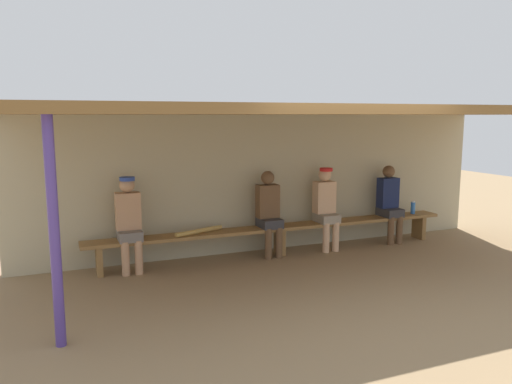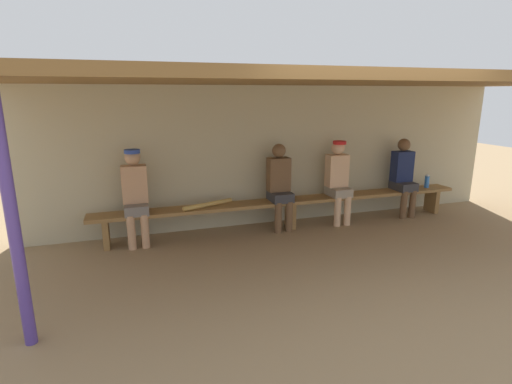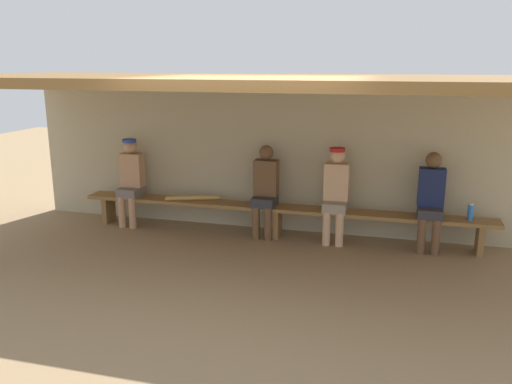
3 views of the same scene
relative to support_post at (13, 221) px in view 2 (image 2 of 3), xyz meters
The scene contains 11 objects.
ground_plane 3.51m from the support_post, ahead, with size 24.00×24.00×0.00m, color #937754.
back_wall 4.16m from the support_post, 37.84° to the left, with size 8.00×0.20×2.20m, color #B7AD8C.
dugout_roof 3.70m from the support_post, 20.85° to the left, with size 8.00×2.80×0.12m, color brown.
support_post is the anchor object (origin of this frame).
bench 3.96m from the support_post, 32.61° to the left, with size 6.00×0.36×0.46m.
player_in_blue 5.78m from the support_post, 21.37° to the left, with size 0.34×0.42×1.34m.
player_near_post 4.63m from the support_post, 27.09° to the left, with size 0.34×0.42×1.34m.
player_with_sunglasses 2.34m from the support_post, 65.54° to the left, with size 0.34×0.42×1.34m.
player_rightmost 3.76m from the support_post, 34.18° to the left, with size 0.34×0.42×1.34m.
water_bottle_blue 6.27m from the support_post, 19.67° to the left, with size 0.08×0.08×0.23m.
baseball_bat 2.94m from the support_post, 46.86° to the left, with size 0.07×0.07×0.81m, color tan.
Camera 2 is at (-2.36, -3.97, 2.08)m, focal length 27.64 mm.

